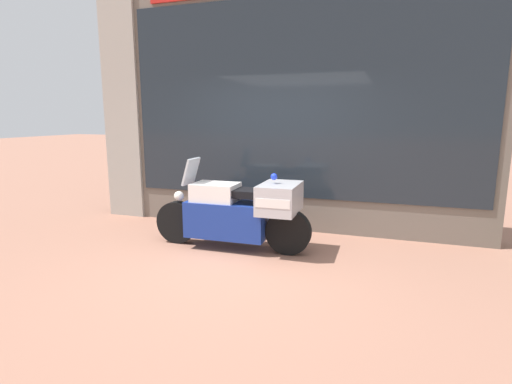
{
  "coord_description": "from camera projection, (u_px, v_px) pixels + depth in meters",
  "views": [
    {
      "loc": [
        1.73,
        -4.3,
        1.81
      ],
      "look_at": [
        -0.13,
        1.15,
        0.72
      ],
      "focal_mm": 28.0,
      "sensor_mm": 36.0,
      "label": 1
    }
  ],
  "objects": [
    {
      "name": "window_display",
      "position": [
        296.0,
        199.0,
        6.59
      ],
      "size": [
        5.31,
        0.3,
        1.97
      ],
      "color": "slate",
      "rests_on": "ground"
    },
    {
      "name": "shop_building",
      "position": [
        260.0,
        104.0,
        6.47
      ],
      "size": [
        6.47,
        0.55,
        4.02
      ],
      "color": "#6B6056",
      "rests_on": "ground"
    },
    {
      "name": "ground_plane",
      "position": [
        236.0,
        267.0,
        4.88
      ],
      "size": [
        60.0,
        60.0,
        0.0
      ],
      "primitive_type": "plane",
      "color": "#9E6B56"
    },
    {
      "name": "paramedic_motorcycle",
      "position": [
        240.0,
        211.0,
        5.45
      ],
      "size": [
        2.26,
        0.75,
        1.25
      ],
      "rotation": [
        0.0,
        0.0,
        3.16
      ],
      "color": "black",
      "rests_on": "ground"
    }
  ]
}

